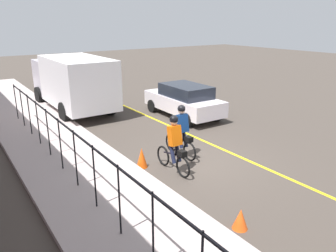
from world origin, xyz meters
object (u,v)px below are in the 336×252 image
cyclist_follow (182,131)px  box_truck_background (72,81)px  cyclist_lead (174,144)px  traffic_cone_far (142,158)px  patrol_sedan (184,100)px  traffic_cone_near (240,219)px

cyclist_follow → box_truck_background: (8.03, 0.92, 0.64)m
cyclist_follow → cyclist_lead: bearing=132.5°
box_truck_background → cyclist_lead: bearing=179.8°
cyclist_lead → box_truck_background: (8.88, 0.00, 0.64)m
cyclist_follow → traffic_cone_far: cyclist_follow is taller
patrol_sedan → box_truck_background: 5.78m
patrol_sedan → box_truck_background: box_truck_background is taller
patrol_sedan → traffic_cone_far: size_ratio=6.84×
box_truck_background → traffic_cone_near: 12.17m
patrol_sedan → box_truck_background: (4.13, 3.98, 0.73)m
cyclist_lead → traffic_cone_near: 3.31m
cyclist_follow → traffic_cone_near: bearing=160.9°
box_truck_background → cyclist_follow: bearing=-173.7°
traffic_cone_far → box_truck_background: bearing=-4.6°
patrol_sedan → traffic_cone_near: patrol_sedan is taller
patrol_sedan → traffic_cone_far: 6.06m
patrol_sedan → traffic_cone_near: bearing=151.9°
box_truck_background → traffic_cone_far: size_ratio=10.36×
box_truck_background → traffic_cone_near: (-12.09, 0.47, -1.31)m
cyclist_lead → cyclist_follow: same height
box_truck_background → traffic_cone_near: box_truck_background is taller
patrol_sedan → box_truck_background: bearing=45.1°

